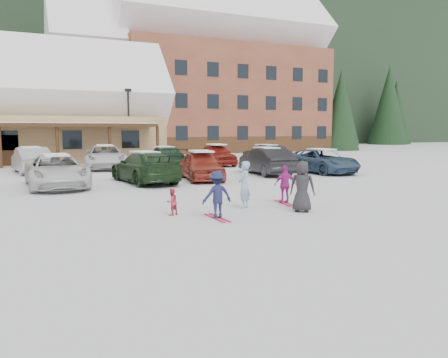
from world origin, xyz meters
name	(u,v)px	position (x,y,z in m)	size (l,w,h in m)	color
ground	(228,215)	(0.00, 0.00, 0.00)	(160.00, 160.00, 0.00)	silver
forested_hillside	(53,48)	(0.00, 85.00, 19.00)	(300.00, 70.00, 38.00)	black
alpine_hotel	(204,79)	(14.27, 38.00, 8.63)	(31.48, 14.01, 21.48)	brown
lamp_post	(129,121)	(1.93, 23.21, 3.29)	(0.50, 0.25, 5.78)	black
conifer_1	(341,99)	(30.00, 32.00, 6.26)	(4.84, 4.84, 11.22)	black
conifer_3	(126,109)	(6.00, 44.00, 5.12)	(3.96, 3.96, 9.18)	black
conifer_4	(303,104)	(34.00, 46.00, 6.54)	(5.06, 5.06, 11.73)	black
adult_skier	(244,185)	(0.97, 0.86, 0.79)	(0.57, 0.38, 1.57)	#8AADC5
toddler_red	(172,202)	(-1.56, 0.75, 0.41)	(0.40, 0.31, 0.82)	#CB2D47
child_navy	(217,195)	(-0.49, -0.26, 0.70)	(0.91, 0.52, 1.41)	#191E41
skis_child_navy	(217,218)	(-0.49, -0.26, 0.01)	(0.20, 1.40, 0.03)	red
child_magenta	(285,184)	(2.72, 1.13, 0.68)	(0.80, 0.33, 1.36)	#B5218E
skis_child_magenta	(285,203)	(2.72, 1.13, 0.01)	(0.20, 1.40, 0.03)	red
bystander_dark	(302,186)	(2.38, -0.41, 0.82)	(0.80, 0.52, 1.63)	#262628
parked_car_2	(56,171)	(-4.37, 8.99, 0.74)	(2.46, 5.33, 1.48)	silver
parked_car_3	(145,167)	(-0.30, 9.10, 0.76)	(2.12, 5.22, 1.51)	#1D351A
parked_car_4	(201,165)	(2.63, 9.08, 0.75)	(1.76, 4.38, 1.49)	#A23625
parked_car_5	(266,161)	(7.01, 10.01, 0.77)	(1.64, 4.70, 1.55)	black
parked_car_6	(321,161)	(10.52, 9.55, 0.71)	(2.36, 5.12, 1.42)	#304A65
parked_car_9	(31,160)	(-5.35, 16.40, 0.77)	(1.64, 4.69, 1.55)	#AAAAAF
parked_car_10	(105,157)	(-0.86, 17.65, 0.78)	(2.59, 5.61, 1.56)	silver
parked_car_11	(165,158)	(2.84, 16.36, 0.72)	(2.02, 4.97, 1.44)	#183621
parked_car_12	(217,155)	(6.95, 17.12, 0.76)	(1.80, 4.47, 1.52)	maroon
parked_car_13	(266,154)	(10.89, 16.82, 0.72)	(1.52, 4.35, 1.43)	black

